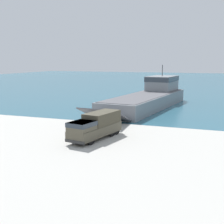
% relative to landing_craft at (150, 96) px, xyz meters
% --- Properties ---
extents(ground_plane, '(240.00, 240.00, 0.00)m').
position_rel_landing_craft_xyz_m(ground_plane, '(0.02, -24.63, -1.98)').
color(ground_plane, '#B7B5AD').
extents(water_surface, '(240.00, 180.00, 0.01)m').
position_rel_landing_craft_xyz_m(water_surface, '(0.02, 72.17, -1.98)').
color(water_surface, '#285B70').
rests_on(water_surface, ground_plane).
extents(landing_craft, '(10.43, 34.05, 7.99)m').
position_rel_landing_craft_xyz_m(landing_craft, '(0.00, 0.00, 0.00)').
color(landing_craft, gray).
rests_on(landing_craft, ground_plane).
extents(military_truck, '(3.85, 8.46, 2.95)m').
position_rel_landing_craft_xyz_m(military_truck, '(0.03, -27.03, -0.42)').
color(military_truck, '#4C4738').
rests_on(military_truck, ground_plane).
extents(soldier_on_ramp, '(0.38, 0.50, 1.71)m').
position_rel_landing_craft_xyz_m(soldier_on_ramp, '(-3.16, -27.51, -0.99)').
color(soldier_on_ramp, '#475638').
rests_on(soldier_on_ramp, ground_plane).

